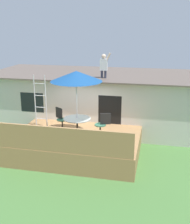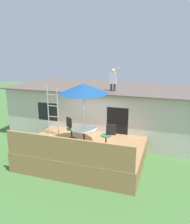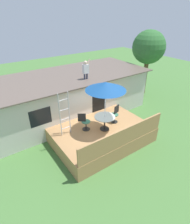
% 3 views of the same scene
% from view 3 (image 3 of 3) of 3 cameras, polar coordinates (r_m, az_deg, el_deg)
% --- Properties ---
extents(ground_plane, '(40.00, 40.00, 0.00)m').
position_cam_3_polar(ground_plane, '(10.10, 1.88, -8.72)').
color(ground_plane, '#477538').
extents(house, '(10.50, 4.50, 2.67)m').
position_cam_3_polar(house, '(12.06, -8.33, 5.12)').
color(house, beige).
rests_on(house, ground).
extents(deck, '(4.87, 3.42, 0.80)m').
position_cam_3_polar(deck, '(9.86, 1.92, -6.89)').
color(deck, '#A87A4C').
rests_on(deck, ground).
extents(deck_railing, '(4.77, 0.08, 0.90)m').
position_cam_3_polar(deck_railing, '(8.35, 8.92, -7.60)').
color(deck_railing, '#A87A4C').
rests_on(deck_railing, deck).
extents(patio_table, '(1.04, 1.04, 0.74)m').
position_cam_3_polar(patio_table, '(9.24, 3.02, -2.26)').
color(patio_table, black).
rests_on(patio_table, deck).
extents(patio_umbrella, '(1.90, 1.90, 2.54)m').
position_cam_3_polar(patio_umbrella, '(8.46, 3.33, 7.96)').
color(patio_umbrella, silver).
rests_on(patio_umbrella, deck).
extents(step_ladder, '(0.52, 0.04, 2.20)m').
position_cam_3_polar(step_ladder, '(8.74, -9.33, -0.72)').
color(step_ladder, silver).
rests_on(step_ladder, deck).
extents(person_figure, '(0.47, 0.20, 1.11)m').
position_cam_3_polar(person_figure, '(10.66, -2.87, 13.22)').
color(person_figure, '#33384C').
rests_on(person_figure, house).
extents(patio_chair_left, '(0.56, 0.46, 0.92)m').
position_cam_3_polar(patio_chair_left, '(9.30, -3.26, -3.00)').
color(patio_chair_left, black).
rests_on(patio_chair_left, deck).
extents(patio_chair_right, '(0.61, 0.44, 0.92)m').
position_cam_3_polar(patio_chair_right, '(9.99, 6.21, -0.65)').
color(patio_chair_right, black).
rests_on(patio_chair_right, deck).
extents(backyard_tree, '(2.47, 2.47, 4.93)m').
position_cam_3_polar(backyard_tree, '(15.21, 16.24, 18.49)').
color(backyard_tree, brown).
rests_on(backyard_tree, ground).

